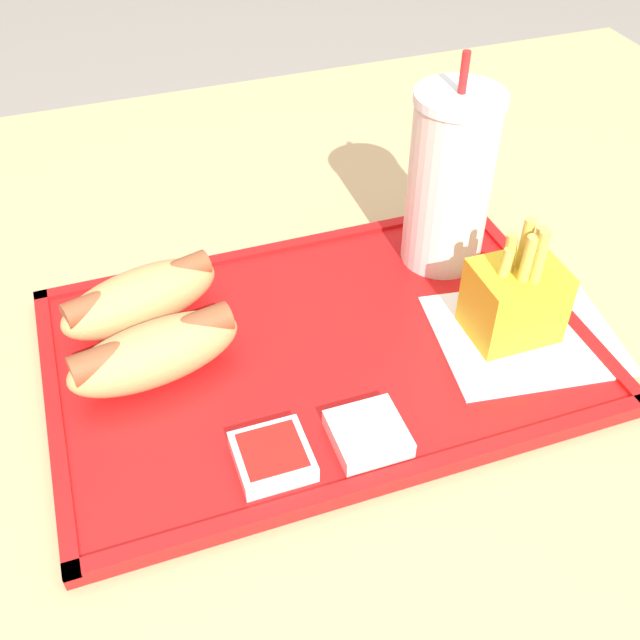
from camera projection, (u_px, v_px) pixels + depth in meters
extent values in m
cube|color=tan|center=(354.00, 589.00, 0.87)|extent=(1.28, 1.14, 0.73)
cube|color=red|center=(320.00, 351.00, 0.63)|extent=(0.45, 0.30, 0.01)
cube|color=red|center=(387.00, 477.00, 0.53)|extent=(0.45, 0.01, 0.00)
cube|color=red|center=(272.00, 248.00, 0.73)|extent=(0.45, 0.01, 0.00)
cube|color=red|center=(53.00, 409.00, 0.58)|extent=(0.01, 0.30, 0.00)
cube|color=red|center=(545.00, 290.00, 0.68)|extent=(0.01, 0.30, 0.00)
cube|color=white|center=(525.00, 334.00, 0.64)|extent=(0.17, 0.15, 0.00)
cylinder|color=silver|center=(449.00, 185.00, 0.67)|extent=(0.08, 0.08, 0.16)
cylinder|color=silver|center=(461.00, 97.00, 0.61)|extent=(0.08, 0.08, 0.01)
cylinder|color=red|center=(464.00, 72.00, 0.60)|extent=(0.01, 0.01, 0.03)
ellipsoid|color=tan|center=(141.00, 298.00, 0.64)|extent=(0.15, 0.09, 0.05)
cylinder|color=brown|center=(139.00, 288.00, 0.63)|extent=(0.13, 0.06, 0.02)
ellipsoid|color=tan|center=(155.00, 353.00, 0.59)|extent=(0.15, 0.08, 0.05)
cylinder|color=brown|center=(153.00, 343.00, 0.58)|extent=(0.13, 0.05, 0.02)
cube|color=gold|center=(514.00, 302.00, 0.62)|extent=(0.07, 0.06, 0.07)
cylinder|color=#E5C14C|center=(500.00, 284.00, 0.60)|extent=(0.02, 0.01, 0.07)
cylinder|color=#E5C14C|center=(523.00, 279.00, 0.59)|extent=(0.01, 0.01, 0.08)
cylinder|color=#E5C14C|center=(523.00, 265.00, 0.60)|extent=(0.01, 0.01, 0.08)
cylinder|color=#E5C14C|center=(535.00, 269.00, 0.59)|extent=(0.01, 0.02, 0.08)
cylinder|color=#E5C14C|center=(534.00, 279.00, 0.59)|extent=(0.01, 0.01, 0.09)
cylinder|color=#E5C14C|center=(507.00, 267.00, 0.60)|extent=(0.02, 0.01, 0.07)
cube|color=silver|center=(368.00, 434.00, 0.55)|extent=(0.05, 0.05, 0.01)
cube|color=white|center=(368.00, 428.00, 0.55)|extent=(0.04, 0.04, 0.00)
cube|color=silver|center=(273.00, 457.00, 0.54)|extent=(0.05, 0.05, 0.01)
cube|color=#B21914|center=(272.00, 451.00, 0.53)|extent=(0.04, 0.04, 0.00)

